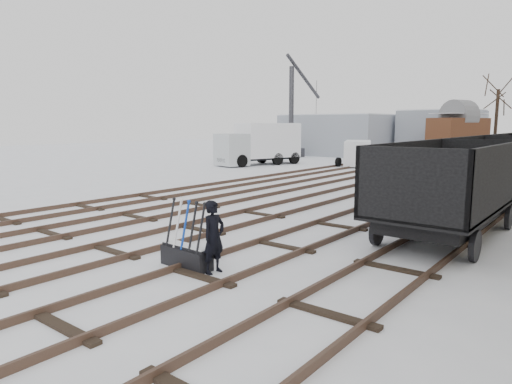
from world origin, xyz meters
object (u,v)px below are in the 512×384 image
(ground_frame, at_px, (186,255))
(worker, at_px, (214,237))
(freight_wagon_a, at_px, (449,201))
(crane, at_px, (292,131))
(panel_van, at_px, (358,153))
(lorry, at_px, (259,143))
(box_van_wagon, at_px, (458,133))

(ground_frame, xyz_separation_m, worker, (0.75, 0.10, 0.50))
(freight_wagon_a, relative_size, crane, 0.68)
(freight_wagon_a, distance_m, panel_van, 21.88)
(lorry, height_order, panel_van, lorry)
(ground_frame, bearing_deg, worker, 9.44)
(crane, bearing_deg, box_van_wagon, 25.29)
(ground_frame, bearing_deg, freight_wagon_a, 61.74)
(lorry, distance_m, crane, 9.02)
(crane, bearing_deg, lorry, -69.07)
(worker, relative_size, crane, 0.16)
(ground_frame, distance_m, box_van_wagon, 35.39)
(worker, relative_size, box_van_wagon, 0.26)
(worker, xyz_separation_m, crane, (-17.84, 29.65, 1.72))
(lorry, bearing_deg, panel_van, 46.40)
(freight_wagon_a, height_order, lorry, lorry)
(box_van_wagon, bearing_deg, crane, -136.68)
(worker, distance_m, box_van_wagon, 35.35)
(box_van_wagon, relative_size, crane, 0.62)
(ground_frame, xyz_separation_m, freight_wagon_a, (3.74, 6.46, 0.73))
(box_van_wagon, height_order, lorry, box_van_wagon)
(worker, bearing_deg, freight_wagon_a, -23.62)
(crane, bearing_deg, worker, -55.45)
(lorry, bearing_deg, box_van_wagon, 68.35)
(box_van_wagon, bearing_deg, ground_frame, -62.64)
(lorry, xyz_separation_m, crane, (-2.69, 8.57, 0.86))
(freight_wagon_a, relative_size, box_van_wagon, 1.09)
(worker, bearing_deg, lorry, 37.30)
(ground_frame, distance_m, worker, 0.91)
(freight_wagon_a, height_order, box_van_wagon, box_van_wagon)
(freight_wagon_a, bearing_deg, panel_van, 122.34)
(worker, distance_m, freight_wagon_a, 7.03)
(box_van_wagon, xyz_separation_m, crane, (-13.52, -5.40, 0.16))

